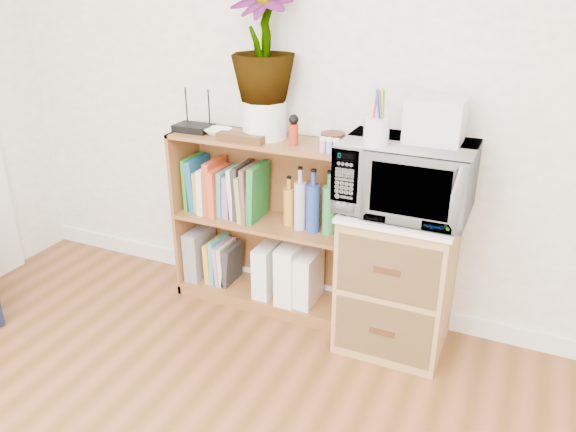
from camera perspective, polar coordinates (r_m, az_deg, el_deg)
The scene contains 21 objects.
skirting_board at distance 3.21m, azimuth 4.56°, elevation -7.90°, with size 4.00×0.02×0.10m, color white.
bookshelf at distance 3.02m, azimuth -2.35°, elevation -0.85°, with size 1.00×0.30×0.95m, color brown.
wicker_unit at distance 2.79m, azimuth 11.00°, elevation -6.39°, with size 0.50×0.45×0.70m, color #9E7542.
microwave at distance 2.56m, azimuth 11.86°, elevation 3.86°, with size 0.58×0.39×0.32m, color silver.
pen_cup at distance 2.43m, azimuth 8.96°, elevation 8.48°, with size 0.11×0.11×0.12m, color silver.
small_appliance at distance 2.53m, azimuth 14.74°, elevation 9.41°, with size 0.24×0.20×0.19m, color silver.
router at distance 3.03m, azimuth -9.57°, elevation 8.83°, with size 0.19×0.13×0.04m, color black.
white_bowl at distance 2.94m, azimuth -7.11°, elevation 8.50°, with size 0.13×0.13×0.03m, color white.
plant_pot at distance 2.85m, azimuth -2.41°, elevation 9.78°, with size 0.22×0.22×0.19m, color white.
potted_plant at distance 2.78m, azimuth -2.54°, elevation 17.27°, with size 0.31×0.31×0.56m, color #377830.
trinket_box at distance 2.80m, azimuth -4.84°, elevation 7.91°, with size 0.25×0.06×0.04m, color #3B2410.
kokeshi_doll at distance 2.73m, azimuth 0.58°, elevation 8.28°, with size 0.05×0.05×0.10m, color #9F2313.
wooden_bowl at distance 2.72m, azimuth 4.59°, elevation 7.73°, with size 0.12×0.12×0.07m, color #3B1B10.
paint_jars at distance 2.62m, azimuth 4.22°, elevation 7.05°, with size 0.12×0.04×0.06m, color #D87886.
file_box at distance 3.33m, azimuth -8.92°, elevation -3.65°, with size 0.09×0.23×0.29m, color gray.
magazine_holder_left at distance 3.12m, azimuth -2.04°, elevation -5.33°, with size 0.09×0.23×0.29m, color white.
magazine_holder_mid at distance 3.06m, azimuth 0.42°, elevation -5.57°, with size 0.10×0.26×0.33m, color white.
magazine_holder_right at distance 3.03m, azimuth 2.11°, elevation -6.26°, with size 0.09×0.23×0.29m, color white.
cookbooks at distance 3.06m, azimuth -6.38°, elevation 2.68°, with size 0.45×0.20×0.31m.
liquor_bottles at distance 2.83m, azimuth 3.50°, elevation 1.24°, with size 0.44×0.07×0.32m.
lower_books at distance 3.26m, azimuth -6.60°, elevation -4.57°, with size 0.17×0.19×0.26m.
Camera 1 is at (0.89, -0.35, 1.72)m, focal length 35.00 mm.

